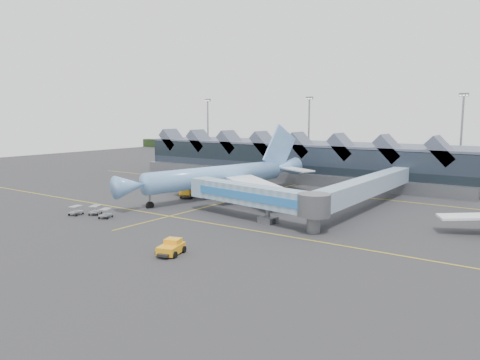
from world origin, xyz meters
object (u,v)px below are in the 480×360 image
Objects in this scene: fuel_truck at (191,188)px; main_airliner at (222,176)px; pushback_tug at (171,248)px; jet_bridge at (262,198)px.

main_airliner is at bearing 3.37° from fuel_truck.
fuel_truck is 1.94× the size of pushback_tug.
jet_bridge is at bearing -24.59° from main_airliner.
fuel_truck is at bearing -141.02° from main_airliner.
main_airliner reaches higher than jet_bridge.
main_airliner reaches higher than fuel_truck.
fuel_truck is (-5.95, -2.95, -2.75)m from main_airliner.
jet_bridge is (18.76, -14.25, -0.55)m from main_airliner.
jet_bridge reaches higher than fuel_truck.
main_airliner is 10.37× the size of pushback_tug.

